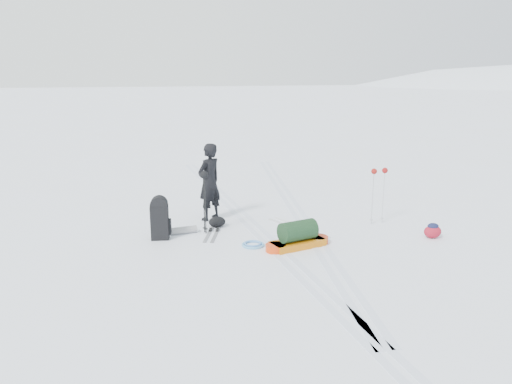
{
  "coord_description": "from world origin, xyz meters",
  "views": [
    {
      "loc": [
        -2.71,
        -10.26,
        3.65
      ],
      "look_at": [
        -0.09,
        0.36,
        0.95
      ],
      "focal_mm": 35.0,
      "sensor_mm": 36.0,
      "label": 1
    }
  ],
  "objects_px": {
    "skier": "(209,182)",
    "expedition_rucksack": "(163,219)",
    "ski_poles_black": "(204,182)",
    "pulk_sled": "(298,237)"
  },
  "relations": [
    {
      "from": "pulk_sled",
      "to": "expedition_rucksack",
      "type": "xyz_separation_m",
      "value": [
        -2.71,
        1.24,
        0.23
      ]
    },
    {
      "from": "skier",
      "to": "expedition_rucksack",
      "type": "distance_m",
      "value": 1.77
    },
    {
      "from": "expedition_rucksack",
      "to": "ski_poles_black",
      "type": "relative_size",
      "value": 0.73
    },
    {
      "from": "skier",
      "to": "pulk_sled",
      "type": "relative_size",
      "value": 1.23
    },
    {
      "from": "ski_poles_black",
      "to": "pulk_sled",
      "type": "bearing_deg",
      "value": -14.12
    },
    {
      "from": "ski_poles_black",
      "to": "skier",
      "type": "bearing_deg",
      "value": 99.87
    },
    {
      "from": "pulk_sled",
      "to": "ski_poles_black",
      "type": "relative_size",
      "value": 1.07
    },
    {
      "from": "pulk_sled",
      "to": "ski_poles_black",
      "type": "distance_m",
      "value": 2.44
    },
    {
      "from": "skier",
      "to": "expedition_rucksack",
      "type": "xyz_separation_m",
      "value": [
        -1.22,
        -1.18,
        -0.51
      ]
    },
    {
      "from": "ski_poles_black",
      "to": "expedition_rucksack",
      "type": "bearing_deg",
      "value": -146.68
    }
  ]
}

